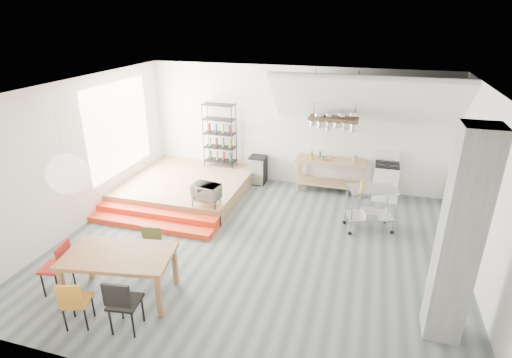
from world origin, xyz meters
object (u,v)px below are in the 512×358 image
(stove, at_px, (385,181))
(mini_fridge, at_px, (258,170))
(dining_table, at_px, (119,259))
(rolling_cart, at_px, (371,203))

(stove, distance_m, mini_fridge, 3.40)
(stove, xyz_separation_m, mini_fridge, (-3.40, 0.04, -0.09))
(dining_table, height_order, mini_fridge, dining_table)
(dining_table, height_order, rolling_cart, rolling_cart)
(stove, xyz_separation_m, rolling_cart, (-0.33, -1.78, 0.16))
(rolling_cart, bearing_deg, dining_table, -156.69)
(stove, distance_m, rolling_cart, 1.82)
(stove, bearing_deg, mini_fridge, 179.26)
(stove, bearing_deg, dining_table, -128.67)
(stove, relative_size, dining_table, 0.62)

